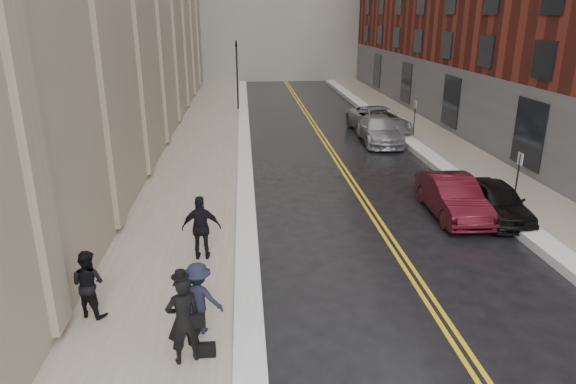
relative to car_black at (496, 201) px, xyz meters
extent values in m
plane|color=black|center=(-6.80, -7.23, -0.68)|extent=(160.00, 160.00, 0.00)
cube|color=gray|center=(-11.30, 8.77, -0.60)|extent=(4.00, 64.00, 0.15)
cube|color=gray|center=(2.20, 8.77, -0.60)|extent=(3.00, 64.00, 0.15)
cube|color=gold|center=(-4.42, 8.77, -0.67)|extent=(0.12, 64.00, 0.01)
cube|color=gold|center=(-4.18, 8.77, -0.67)|extent=(0.12, 64.00, 0.01)
cube|color=white|center=(-9.00, 8.77, -0.55)|extent=(0.70, 60.80, 0.26)
cube|color=white|center=(0.35, 8.77, -0.53)|extent=(0.85, 60.80, 0.30)
cylinder|color=black|center=(-9.40, 22.77, 1.92)|extent=(0.12, 0.12, 5.20)
imported|color=black|center=(-9.40, 22.77, 3.92)|extent=(0.18, 0.15, 0.90)
cylinder|color=black|center=(1.10, 0.77, 0.42)|extent=(0.06, 0.06, 2.20)
cube|color=white|center=(1.10, 0.77, 1.32)|extent=(0.02, 0.35, 0.45)
cylinder|color=black|center=(1.10, 12.77, 0.42)|extent=(0.06, 0.06, 2.20)
cube|color=white|center=(1.10, 12.77, 1.32)|extent=(0.02, 0.35, 0.45)
imported|color=black|center=(0.00, 0.00, 0.00)|extent=(1.83, 4.06, 1.36)
imported|color=#450C16|center=(-1.47, 0.42, 0.05)|extent=(1.68, 4.48, 1.46)
imported|color=#94979B|center=(-1.27, 11.76, 0.07)|extent=(2.33, 5.22, 1.49)
imported|color=#93969B|center=(-0.69, 14.19, 0.12)|extent=(3.36, 6.03, 1.59)
imported|color=black|center=(-10.33, -7.44, 0.46)|extent=(0.84, 0.70, 1.97)
imported|color=black|center=(-12.77, -5.48, 0.32)|extent=(1.01, 0.91, 1.69)
imported|color=black|center=(-10.11, -6.39, 0.33)|extent=(1.23, 0.91, 1.71)
imported|color=black|center=(-10.31, -2.63, 0.45)|extent=(1.15, 0.50, 1.95)
camera|label=1|loc=(-8.98, -16.61, 6.36)|focal=32.00mm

